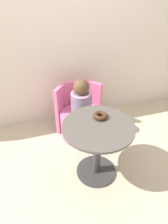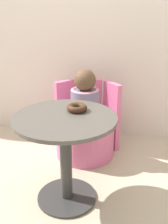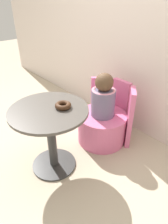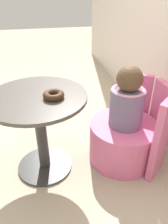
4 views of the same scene
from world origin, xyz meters
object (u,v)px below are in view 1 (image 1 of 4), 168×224
(round_table, at_px, (98,141))
(donut, at_px, (100,116))
(tub_chair, at_px, (81,124))
(child_figure, at_px, (81,99))

(round_table, height_order, donut, donut)
(tub_chair, xyz_separation_m, donut, (0.04, -0.54, 0.50))
(round_table, bearing_deg, child_figure, 87.96)
(tub_chair, bearing_deg, donut, -86.14)
(round_table, relative_size, child_figure, 1.44)
(child_figure, bearing_deg, round_table, -92.04)
(child_figure, bearing_deg, tub_chair, -82.87)
(tub_chair, relative_size, child_figure, 1.14)
(child_figure, relative_size, donut, 3.40)
(round_table, distance_m, donut, 0.25)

